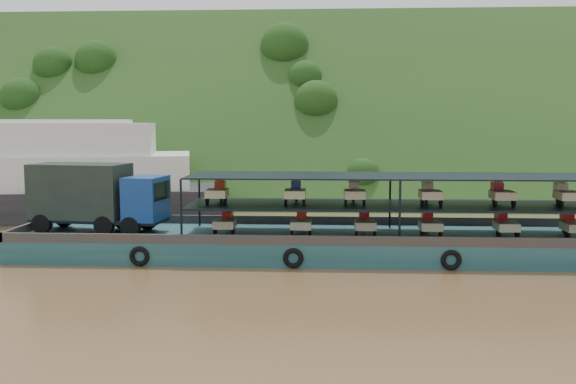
{
  "coord_description": "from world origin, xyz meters",
  "views": [
    {
      "loc": [
        0.18,
        -36.09,
        7.53
      ],
      "look_at": [
        -2.0,
        3.0,
        3.2
      ],
      "focal_mm": 40.0,
      "sensor_mm": 36.0,
      "label": 1
    }
  ],
  "objects": [
    {
      "name": "ground",
      "position": [
        0.0,
        0.0,
        0.0
      ],
      "size": [
        160.0,
        160.0,
        0.0
      ],
      "primitive_type": "plane",
      "color": "brown",
      "rests_on": "ground"
    },
    {
      "name": "hillside",
      "position": [
        0.0,
        36.0,
        0.0
      ],
      "size": [
        140.0,
        39.6,
        39.6
      ],
      "primitive_type": "cube",
      "rotation": [
        0.79,
        0.0,
        0.0
      ],
      "color": "#1C3A15",
      "rests_on": "ground"
    },
    {
      "name": "cargo_barge",
      "position": [
        -1.17,
        -0.34,
        1.29
      ],
      "size": [
        35.0,
        7.18,
        5.11
      ],
      "color": "#154049",
      "rests_on": "ground"
    }
  ]
}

